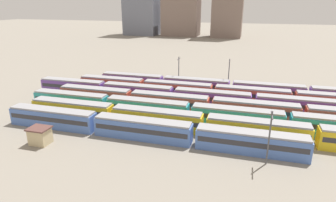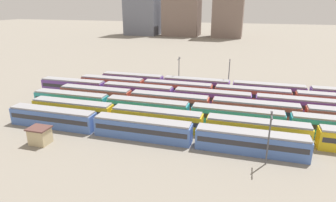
# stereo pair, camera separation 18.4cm
# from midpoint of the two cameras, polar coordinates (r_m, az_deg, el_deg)

# --- Properties ---
(ground_plane) EXTENTS (600.00, 600.00, 0.00)m
(ground_plane) POSITION_cam_midpoint_polar(r_m,az_deg,el_deg) (72.04, -11.85, -0.42)
(ground_plane) COLOR gray
(train_track_0) EXTENTS (55.80, 3.06, 3.75)m
(train_track_0) POSITION_cam_midpoint_polar(r_m,az_deg,el_deg) (52.18, -4.99, -5.49)
(train_track_0) COLOR #4C70BC
(train_track_0) RESTS_ON ground_plane
(train_track_1) EXTENTS (93.60, 3.06, 3.75)m
(train_track_1) POSITION_cam_midpoint_polar(r_m,az_deg,el_deg) (53.96, 17.37, -5.49)
(train_track_1) COLOR yellow
(train_track_1) RESTS_ON ground_plane
(train_track_2) EXTENTS (112.50, 3.06, 3.75)m
(train_track_2) POSITION_cam_midpoint_polar(r_m,az_deg,el_deg) (59.25, 22.76, -3.91)
(train_track_2) COLOR teal
(train_track_2) RESTS_ON ground_plane
(train_track_3) EXTENTS (93.60, 3.06, 3.75)m
(train_track_3) POSITION_cam_midpoint_polar(r_m,az_deg,el_deg) (63.60, 16.98, -1.68)
(train_track_3) COLOR #BC4C38
(train_track_3) RESTS_ON ground_plane
(train_track_4) EXTENTS (74.70, 3.06, 3.75)m
(train_track_4) POSITION_cam_midpoint_polar(r_m,az_deg,el_deg) (70.59, 1.22, 1.22)
(train_track_4) COLOR #6B429E
(train_track_4) RESTS_ON ground_plane
(train_track_5) EXTENTS (74.70, 3.06, 3.75)m
(train_track_5) POSITION_cam_midpoint_polar(r_m,az_deg,el_deg) (73.87, 9.10, 1.80)
(train_track_5) COLOR #BC4C38
(train_track_5) RESTS_ON ground_plane
(train_track_6) EXTENTS (74.70, 3.06, 3.75)m
(train_track_6) POSITION_cam_midpoint_polar(r_m,az_deg,el_deg) (78.52, 12.51, 2.61)
(train_track_6) COLOR #6B429E
(train_track_6) RESTS_ON ground_plane
(catenary_pole_0) EXTENTS (0.24, 3.20, 8.67)m
(catenary_pole_0) POSITION_cam_midpoint_polar(r_m,az_deg,el_deg) (45.27, 19.57, -6.46)
(catenary_pole_0) COLOR #4C4C51
(catenary_pole_0) RESTS_ON ground_plane
(catenary_pole_1) EXTENTS (0.24, 3.20, 8.96)m
(catenary_pole_1) POSITION_cam_midpoint_polar(r_m,az_deg,el_deg) (82.62, 2.25, 6.09)
(catenary_pole_1) COLOR #4C4C51
(catenary_pole_1) RESTS_ON ground_plane
(catenary_pole_3) EXTENTS (0.24, 3.20, 8.99)m
(catenary_pole_3) POSITION_cam_midpoint_polar(r_m,az_deg,el_deg) (80.91, 12.09, 5.42)
(catenary_pole_3) COLOR #4C4C51
(catenary_pole_3) RESTS_ON ground_plane
(signal_hut) EXTENTS (3.60, 3.00, 3.04)m
(signal_hut) POSITION_cam_midpoint_polar(r_m,az_deg,el_deg) (54.99, -24.04, -6.26)
(signal_hut) COLOR #C6B284
(signal_hut) RESTS_ON ground_plane
(distant_building_0) EXTENTS (24.01, 20.87, 47.18)m
(distant_building_0) POSITION_cam_midpoint_polar(r_m,az_deg,el_deg) (226.36, -5.07, 19.00)
(distant_building_0) COLOR slate
(distant_building_0) RESTS_ON ground_plane
(distant_building_1) EXTENTS (25.67, 19.36, 28.83)m
(distant_building_1) POSITION_cam_midpoint_polar(r_m,az_deg,el_deg) (217.62, 2.79, 16.63)
(distant_building_1) COLOR #7A665B
(distant_building_1) RESTS_ON ground_plane
(distant_building_2) EXTENTS (20.33, 19.93, 49.99)m
(distant_building_2) POSITION_cam_midpoint_polar(r_m,az_deg,el_deg) (212.22, 12.09, 19.06)
(distant_building_2) COLOR #7A665B
(distant_building_2) RESTS_ON ground_plane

